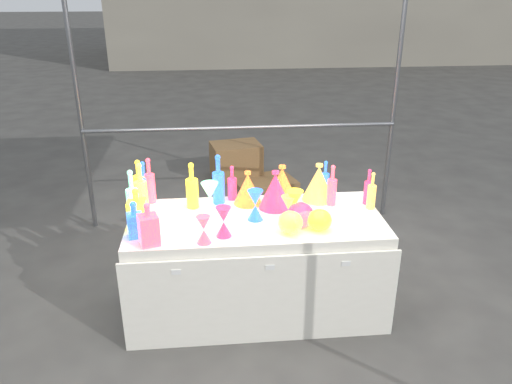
{
  "coord_description": "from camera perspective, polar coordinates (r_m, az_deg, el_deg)",
  "views": [
    {
      "loc": [
        -0.3,
        -3.17,
        2.31
      ],
      "look_at": [
        0.0,
        0.0,
        0.95
      ],
      "focal_mm": 35.0,
      "sensor_mm": 36.0,
      "label": 1
    }
  ],
  "objects": [
    {
      "name": "bottle_8",
      "position": [
        3.89,
        7.9,
        1.56
      ],
      "size": [
        0.07,
        0.07,
        0.29
      ],
      "primitive_type": null,
      "rotation": [
        0.0,
        0.0,
        -0.03
      ],
      "color": "#188646",
      "rests_on": "display_table"
    },
    {
      "name": "bottle_6",
      "position": [
        3.67,
        -7.33,
        0.77
      ],
      "size": [
        0.09,
        0.09,
        0.35
      ],
      "primitive_type": null,
      "rotation": [
        0.0,
        0.0,
        0.04
      ],
      "color": "#C83F12",
      "rests_on": "display_table"
    },
    {
      "name": "cardboard_box_flat",
      "position": [
        6.09,
        0.99,
        1.14
      ],
      "size": [
        0.83,
        0.7,
        0.06
      ],
      "primitive_type": "cube",
      "rotation": [
        0.0,
        0.0,
        0.29
      ],
      "color": "olive",
      "rests_on": "ground"
    },
    {
      "name": "cardboard_box_closed",
      "position": [
        6.28,
        -2.29,
        3.63
      ],
      "size": [
        0.67,
        0.54,
        0.43
      ],
      "primitive_type": "cube",
      "rotation": [
        0.0,
        0.0,
        0.19
      ],
      "color": "olive",
      "rests_on": "ground"
    },
    {
      "name": "hourglass_2",
      "position": [
        3.45,
        3.69,
        -2.01
      ],
      "size": [
        0.11,
        0.11,
        0.2
      ],
      "primitive_type": null,
      "rotation": [
        0.0,
        0.0,
        -0.06
      ],
      "color": "#127565",
      "rests_on": "display_table"
    },
    {
      "name": "hourglass_3",
      "position": [
        3.55,
        -5.27,
        -0.81
      ],
      "size": [
        0.15,
        0.15,
        0.25
      ],
      "primitive_type": null,
      "rotation": [
        0.0,
        0.0,
        -0.22
      ],
      "color": "#D72B81",
      "rests_on": "display_table"
    },
    {
      "name": "lampshade_1",
      "position": [
        3.77,
        2.99,
        0.99
      ],
      "size": [
        0.32,
        0.32,
        0.29
      ],
      "primitive_type": null,
      "rotation": [
        0.0,
        0.0,
        0.42
      ],
      "color": "gold",
      "rests_on": "display_table"
    },
    {
      "name": "bottle_10",
      "position": [
        3.81,
        12.71,
        0.62
      ],
      "size": [
        0.06,
        0.06,
        0.28
      ],
      "primitive_type": null,
      "rotation": [
        0.0,
        0.0,
        0.0
      ],
      "color": "#1A339B",
      "rests_on": "display_table"
    },
    {
      "name": "decanter_2",
      "position": [
        3.34,
        -13.71,
        -3.04
      ],
      "size": [
        0.12,
        0.12,
        0.25
      ],
      "primitive_type": null,
      "rotation": [
        0.0,
        0.0,
        0.21
      ],
      "color": "#188646",
      "rests_on": "display_table"
    },
    {
      "name": "ground",
      "position": [
        3.93,
        0.0,
        -12.84
      ],
      "size": [
        80.0,
        80.0,
        0.0
      ],
      "primitive_type": "plane",
      "color": "#5A5853",
      "rests_on": "ground"
    },
    {
      "name": "bottle_7",
      "position": [
        3.72,
        -4.33,
        1.47
      ],
      "size": [
        0.1,
        0.1,
        0.38
      ],
      "primitive_type": null,
      "rotation": [
        0.0,
        0.0,
        0.11
      ],
      "color": "#188646",
      "rests_on": "display_table"
    },
    {
      "name": "hourglass_0",
      "position": [
        3.19,
        -5.99,
        -4.31
      ],
      "size": [
        0.11,
        0.11,
        0.19
      ],
      "primitive_type": null,
      "rotation": [
        0.0,
        0.0,
        0.24
      ],
      "color": "orange",
      "rests_on": "display_table"
    },
    {
      "name": "bottle_2",
      "position": [
        3.81,
        -12.06,
        1.3
      ],
      "size": [
        0.09,
        0.09,
        0.35
      ],
      "primitive_type": null,
      "rotation": [
        0.0,
        0.0,
        0.14
      ],
      "color": "orange",
      "rests_on": "display_table"
    },
    {
      "name": "globe_3",
      "position": [
        3.43,
        5.12,
        -2.65
      ],
      "size": [
        0.22,
        0.22,
        0.14
      ],
      "primitive_type": null,
      "rotation": [
        0.0,
        0.0,
        -0.23
      ],
      "color": "#1A339B",
      "rests_on": "display_table"
    },
    {
      "name": "globe_0",
      "position": [
        3.38,
        7.3,
        -3.32
      ],
      "size": [
        0.2,
        0.2,
        0.13
      ],
      "primitive_type": null,
      "rotation": [
        0.0,
        0.0,
        -0.29
      ],
      "color": "#C83F12",
      "rests_on": "display_table"
    },
    {
      "name": "lampshade_3",
      "position": [
        3.81,
        7.17,
        1.15
      ],
      "size": [
        0.28,
        0.28,
        0.29
      ],
      "primitive_type": null,
      "rotation": [
        0.0,
        0.0,
        0.12
      ],
      "color": "#127565",
      "rests_on": "display_table"
    },
    {
      "name": "bottle_3",
      "position": [
        3.8,
        -2.75,
        1.08
      ],
      "size": [
        0.07,
        0.07,
        0.27
      ],
      "primitive_type": null,
      "rotation": [
        0.0,
        0.0,
        0.03
      ],
      "color": "#1A339B",
      "rests_on": "display_table"
    },
    {
      "name": "decanter_0",
      "position": [
        3.44,
        -13.47,
        -1.82
      ],
      "size": [
        0.12,
        0.12,
        0.29
      ],
      "primitive_type": null,
      "rotation": [
        0.0,
        0.0,
        -0.0
      ],
      "color": "#C83F12",
      "rests_on": "display_table"
    },
    {
      "name": "bottle_4",
      "position": [
        3.64,
        -13.04,
        0.4
      ],
      "size": [
        0.09,
        0.09,
        0.38
      ],
      "primitive_type": null,
      "rotation": [
        0.0,
        0.0,
        -0.03
      ],
      "color": "#127565",
      "rests_on": "display_table"
    },
    {
      "name": "bottle_0",
      "position": [
        3.82,
        -13.21,
        1.17
      ],
      "size": [
        0.1,
        0.1,
        0.34
      ],
      "primitive_type": null,
      "rotation": [
        0.0,
        0.0,
        0.19
      ],
      "color": "#C83F12",
      "rests_on": "display_table"
    },
    {
      "name": "bottle_5",
      "position": [
        3.5,
        -13.95,
        -0.53
      ],
      "size": [
        0.1,
        0.1,
        0.39
      ],
      "primitive_type": null,
      "rotation": [
        0.0,
        0.0,
        0.27
      ],
      "color": "#D72B81",
      "rests_on": "display_table"
    },
    {
      "name": "lampshade_0",
      "position": [
        3.72,
        -0.94,
        0.51
      ],
      "size": [
        0.28,
        0.28,
        0.26
      ],
      "primitive_type": null,
      "rotation": [
        0.0,
        0.0,
        -0.41
      ],
      "color": "gold",
      "rests_on": "display_table"
    },
    {
      "name": "hourglass_1",
      "position": [
        3.26,
        -3.72,
        -3.42
      ],
      "size": [
        0.12,
        0.12,
        0.21
      ],
      "primitive_type": null,
      "rotation": [
        0.0,
        0.0,
        0.16
      ],
      "color": "#1A339B",
      "rests_on": "display_table"
    },
    {
      "name": "globe_2",
      "position": [
        3.42,
        5.25,
        -2.89
      ],
      "size": [
        0.21,
        0.21,
        0.13
      ],
      "primitive_type": null,
      "rotation": [
        0.0,
        0.0,
        0.41
      ],
      "color": "orange",
      "rests_on": "display_table"
    },
    {
      "name": "bottle_11",
      "position": [
        3.73,
        13.11,
        0.17
      ],
      "size": [
        0.08,
        0.08,
        0.28
      ],
      "primitive_type": null,
      "rotation": [
        0.0,
        0.0,
        -0.4
      ],
      "color": "#127565",
      "rests_on": "display_table"
    },
    {
      "name": "globe_1",
      "position": [
        3.33,
        3.94,
        -3.59
      ],
      "size": [
        0.19,
        0.19,
        0.13
      ],
      "primitive_type": null,
      "rotation": [
        0.0,
        0.0,
        -0.17
      ],
      "color": "#127565",
      "rests_on": "display_table"
    },
    {
      "name": "hourglass_5",
      "position": [
        3.48,
        -0.08,
        -1.51
      ],
      "size": [
        0.14,
        0.14,
        0.22
      ],
      "primitive_type": null,
      "rotation": [
        0.0,
        0.0,
        0.26
      ],
      "color": "#188646",
      "rests_on": "display_table"
    },
    {
      "name": "display_table",
      "position": [
        3.72,
        0.01,
        -8.25
      ],
      "size": [
        1.84,
        0.83,
        0.75
      ],
      "color": "white",
      "rests_on": "ground"
    },
    {
      "name": "hourglass_4",
      "position": [
        3.45,
        4.41,
        -1.66
      ],
      "size": [
        0.15,
        0.15,
        0.23
      ],
      "primitive_type": null,
      "rotation": [
        0.0,
        0.0,
        -0.33
      ],
      "color": "#C83F12",
      "rests_on": "display_table"
    },
    {
      "name": "bottle_9",
      "position": [
        3.73,
        8.69,
        0.78
      ],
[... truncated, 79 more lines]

